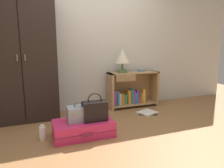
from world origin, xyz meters
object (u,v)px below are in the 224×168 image
Objects in this scene: bookshelf at (131,91)px; handbag at (95,111)px; wardrobe at (22,57)px; bowl at (141,70)px; table_lamp at (122,57)px; bottle at (42,133)px; train_case at (78,114)px; open_book_on_floor at (147,112)px; suitcase_large at (84,128)px.

handbag is at bearing -135.05° from bookshelf.
bookshelf is at bearing 2.12° from wardrobe.
bowl is (2.08, 0.07, -0.29)m from wardrobe.
handbag is (0.85, -0.94, -0.65)m from wardrobe.
table_lamp is 1.91m from bottle.
bookshelf is 0.43m from bowl.
bottle is at bearing -75.89° from wardrobe.
bowl reaches higher than train_case.
bottle is 1.80m from open_book_on_floor.
wardrobe is 2.10m from bowl.
wardrobe is 1.30m from train_case.
bowl is at bearing 35.51° from suitcase_large.
suitcase_large reaches higher than bottle.
bowl is 1.63m from handbag.
bowl is 0.17× the size of suitcase_large.
open_book_on_floor is (1.24, 0.51, -0.09)m from suitcase_large.
suitcase_large is 1.89× the size of open_book_on_floor.
wardrobe is 4.89× the size of open_book_on_floor.
bowl is (0.41, 0.03, -0.26)m from table_lamp.
wardrobe is 5.47× the size of handbag.
train_case is 0.76× the size of handbag.
handbag is 0.70m from bottle.
wardrobe is 4.54× the size of table_lamp.
open_book_on_floor is (1.74, 0.44, -0.08)m from bottle.
suitcase_large is 2.11× the size of handbag.
bottle reaches higher than open_book_on_floor.
wardrobe is at bearing -178.50° from table_lamp.
table_lamp is at bearing 50.62° from handbag.
bowl is 0.84m from open_book_on_floor.
suitcase_large reaches higher than open_book_on_floor.
bowl is 0.48× the size of train_case.
open_book_on_floor is at bearing -11.49° from wardrobe.
suitcase_large is 3.96× the size of bottle.
bookshelf is at bearing -179.62° from bowl.
bookshelf is 2.24× the size of table_lamp.
bottle is (-0.50, 0.07, -0.01)m from suitcase_large.
wardrobe is at bearing 132.25° from handbag.
suitcase_large is at bearing -7.50° from bottle.
bowl is (0.21, 0.00, 0.38)m from bookshelf.
train_case reaches higher than open_book_on_floor.
wardrobe is 2.22m from open_book_on_floor.
table_lamp is 1.20× the size of handbag.
table_lamp is 1.59m from suitcase_large.
train_case reaches higher than bottle.
bookshelf is 1.43m from handbag.
suitcase_large is at bearing -135.16° from table_lamp.
bottle is (-0.44, 0.05, -0.21)m from train_case.
bottle is (-0.64, 0.10, -0.24)m from handbag.
train_case is 0.68× the size of open_book_on_floor.
bookshelf is at bearing 100.41° from open_book_on_floor.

